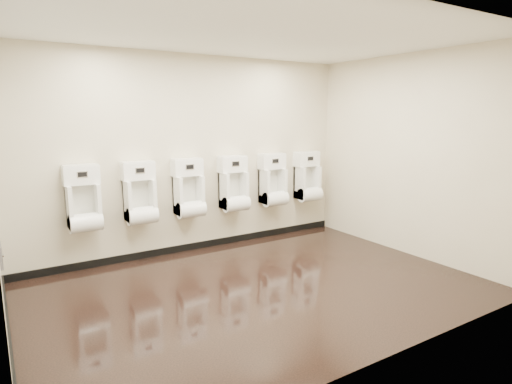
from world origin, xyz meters
TOP-DOWN VIEW (x-y plane):
  - ground at (0.00, 0.00)m, footprint 5.00×3.50m
  - ceiling at (0.00, 0.00)m, footprint 5.00×3.50m
  - back_wall at (0.00, 1.75)m, footprint 5.00×0.02m
  - front_wall at (0.00, -1.75)m, footprint 5.00×0.02m
  - right_wall at (2.50, 0.00)m, footprint 0.02×3.50m
  - skirting_back at (0.00, 1.74)m, footprint 5.00×0.02m
  - skirting_left at (-2.49, 0.00)m, footprint 0.02×3.50m
  - access_panel at (-2.48, 1.20)m, footprint 0.04×0.25m
  - urinal_0 at (-1.55, 1.61)m, footprint 0.43×0.33m
  - urinal_1 at (-0.84, 1.61)m, footprint 0.43×0.33m
  - urinal_2 at (-0.15, 1.61)m, footprint 0.43×0.33m
  - urinal_3 at (0.58, 1.61)m, footprint 0.43×0.33m
  - urinal_4 at (1.29, 1.61)m, footprint 0.43×0.33m
  - urinal_5 at (1.99, 1.61)m, footprint 0.43×0.33m

SIDE VIEW (x-z plane):
  - ground at x=0.00m, z-range 0.00..0.00m
  - skirting_back at x=0.00m, z-range 0.00..0.10m
  - skirting_left at x=-2.49m, z-range 0.00..0.10m
  - access_panel at x=-2.48m, z-range 0.38..0.62m
  - urinal_0 at x=-1.55m, z-range 0.49..1.30m
  - urinal_1 at x=-0.84m, z-range 0.49..1.30m
  - urinal_2 at x=-0.15m, z-range 0.49..1.30m
  - urinal_3 at x=0.58m, z-range 0.49..1.30m
  - urinal_4 at x=1.29m, z-range 0.49..1.30m
  - urinal_5 at x=1.99m, z-range 0.49..1.30m
  - back_wall at x=0.00m, z-range 0.00..2.80m
  - front_wall at x=0.00m, z-range 0.00..2.80m
  - right_wall at x=2.50m, z-range 0.00..2.80m
  - ceiling at x=0.00m, z-range 2.80..2.80m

